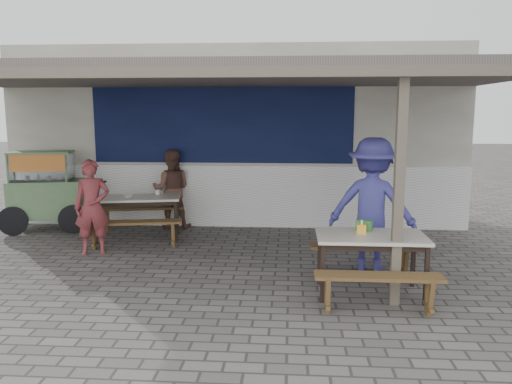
{
  "coord_description": "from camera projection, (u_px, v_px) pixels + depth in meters",
  "views": [
    {
      "loc": [
        1.13,
        -6.56,
        2.22
      ],
      "look_at": [
        0.6,
        0.9,
        1.02
      ],
      "focal_mm": 35.0,
      "sensor_mm": 36.0,
      "label": 1
    }
  ],
  "objects": [
    {
      "name": "bench_left_street",
      "position": [
        134.0,
        228.0,
        8.19
      ],
      "size": [
        1.6,
        0.58,
        0.45
      ],
      "rotation": [
        0.0,
        0.0,
        0.19
      ],
      "color": "brown",
      "rests_on": "ground"
    },
    {
      "name": "condiment_bowl",
      "position": [
        128.0,
        196.0,
        8.7
      ],
      "size": [
        0.2,
        0.2,
        0.04
      ],
      "primitive_type": "imported",
      "rotation": [
        0.0,
        0.0,
        0.21
      ],
      "color": "white",
      "rests_on": "table_left"
    },
    {
      "name": "bench_left_wall",
      "position": [
        141.0,
        213.0,
        9.4
      ],
      "size": [
        1.6,
        0.58,
        0.45
      ],
      "rotation": [
        0.0,
        0.0,
        0.19
      ],
      "color": "brown",
      "rests_on": "ground"
    },
    {
      "name": "bench_right_street",
      "position": [
        378.0,
        285.0,
        5.5
      ],
      "size": [
        1.41,
        0.28,
        0.45
      ],
      "rotation": [
        0.0,
        0.0,
        -0.0
      ],
      "color": "brown",
      "rests_on": "ground"
    },
    {
      "name": "patron_street_side",
      "position": [
        92.0,
        207.0,
        7.82
      ],
      "size": [
        0.62,
        0.49,
        1.5
      ],
      "primitive_type": "imported",
      "rotation": [
        0.0,
        0.0,
        0.28
      ],
      "color": "brown",
      "rests_on": "ground"
    },
    {
      "name": "donation_box",
      "position": [
        364.0,
        225.0,
        6.26
      ],
      "size": [
        0.23,
        0.19,
        0.13
      ],
      "primitive_type": "cube",
      "rotation": [
        0.0,
        0.0,
        -0.34
      ],
      "color": "#377C3C",
      "rests_on": "table_right"
    },
    {
      "name": "warung_roof",
      "position": [
        216.0,
        78.0,
        7.35
      ],
      "size": [
        9.0,
        4.21,
        2.81
      ],
      "color": "#5B514E",
      "rests_on": "ground"
    },
    {
      "name": "ground",
      "position": [
        208.0,
        274.0,
        6.89
      ],
      "size": [
        60.0,
        60.0,
        0.0
      ],
      "primitive_type": "plane",
      "color": "#635E5A",
      "rests_on": "ground"
    },
    {
      "name": "patron_right_table",
      "position": [
        372.0,
        206.0,
        6.9
      ],
      "size": [
        1.36,
        1.02,
        1.88
      ],
      "primitive_type": "imported",
      "rotation": [
        0.0,
        0.0,
        2.85
      ],
      "color": "#3D3C8D",
      "rests_on": "ground"
    },
    {
      "name": "tissue_box",
      "position": [
        362.0,
        229.0,
        6.12
      ],
      "size": [
        0.12,
        0.12,
        0.11
      ],
      "primitive_type": "cube",
      "rotation": [
        0.0,
        0.0,
        -0.14
      ],
      "color": "#F6AB29",
      "rests_on": "table_right"
    },
    {
      "name": "patron_wall_side",
      "position": [
        172.0,
        189.0,
        9.56
      ],
      "size": [
        0.79,
        0.65,
        1.52
      ],
      "primitive_type": "imported",
      "rotation": [
        0.0,
        0.0,
        3.25
      ],
      "color": "brown",
      "rests_on": "ground"
    },
    {
      "name": "vendor_cart",
      "position": [
        45.0,
        188.0,
        9.35
      ],
      "size": [
        1.78,
        1.02,
        1.5
      ],
      "rotation": [
        0.0,
        0.0,
        0.22
      ],
      "color": "#6F9362",
      "rests_on": "ground"
    },
    {
      "name": "condiment_jar",
      "position": [
        157.0,
        192.0,
        8.97
      ],
      "size": [
        0.07,
        0.07,
        0.08
      ],
      "primitive_type": "cylinder",
      "color": "silver",
      "rests_on": "table_left"
    },
    {
      "name": "bench_right_wall",
      "position": [
        363.0,
        254.0,
        6.7
      ],
      "size": [
        1.41,
        0.28,
        0.45
      ],
      "rotation": [
        0.0,
        0.0,
        -0.0
      ],
      "color": "brown",
      "rests_on": "ground"
    },
    {
      "name": "table_left",
      "position": [
        137.0,
        201.0,
        8.75
      ],
      "size": [
        1.58,
        0.96,
        0.75
      ],
      "rotation": [
        0.0,
        0.0,
        0.19
      ],
      "color": "beige",
      "rests_on": "ground"
    },
    {
      "name": "table_right",
      "position": [
        371.0,
        241.0,
        6.05
      ],
      "size": [
        1.31,
        0.77,
        0.75
      ],
      "rotation": [
        0.0,
        0.0,
        -0.0
      ],
      "color": "beige",
      "rests_on": "ground"
    },
    {
      "name": "back_wall",
      "position": [
        236.0,
        137.0,
        10.15
      ],
      "size": [
        9.0,
        1.28,
        3.5
      ],
      "color": "beige",
      "rests_on": "ground"
    }
  ]
}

